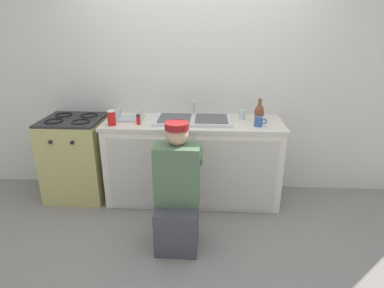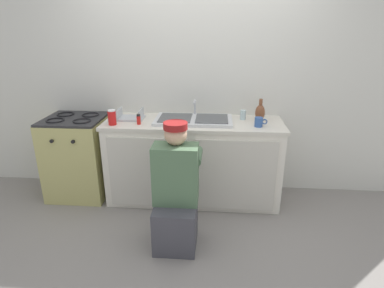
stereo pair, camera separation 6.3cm
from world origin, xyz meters
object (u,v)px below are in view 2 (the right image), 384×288
object	(u,v)px
sink_double_basin	(194,119)
plumber_person	(176,196)
coffee_mug	(259,122)
dish_rack_tray	(130,117)
soda_cup_red	(112,117)
spice_bottle_red	(139,119)
vase_decorative	(260,112)
water_glass	(243,115)
stove_range	(79,156)

from	to	relation	value
sink_double_basin	plumber_person	size ratio (longest dim) A/B	0.72
sink_double_basin	coffee_mug	world-z (taller)	sink_double_basin
plumber_person	dish_rack_tray	bearing A→B (deg)	125.00
plumber_person	dish_rack_tray	distance (m)	1.12
soda_cup_red	spice_bottle_red	xyz separation A→B (m)	(0.26, 0.04, -0.02)
sink_double_basin	vase_decorative	distance (m)	0.70
sink_double_basin	soda_cup_red	bearing A→B (deg)	-167.07
sink_double_basin	coffee_mug	distance (m)	0.67
vase_decorative	water_glass	size ratio (longest dim) A/B	2.30
water_glass	soda_cup_red	bearing A→B (deg)	-167.51
sink_double_basin	dish_rack_tray	world-z (taller)	sink_double_basin
plumber_person	spice_bottle_red	size ratio (longest dim) A/B	10.52
plumber_person	coffee_mug	distance (m)	1.12
dish_rack_tray	soda_cup_red	world-z (taller)	soda_cup_red
water_glass	soda_cup_red	distance (m)	1.36
dish_rack_tray	coffee_mug	size ratio (longest dim) A/B	2.22
plumber_person	water_glass	bearing A→B (deg)	56.47
plumber_person	coffee_mug	xyz separation A→B (m)	(0.75, 0.67, 0.48)
vase_decorative	soda_cup_red	xyz separation A→B (m)	(-1.50, -0.26, -0.01)
stove_range	vase_decorative	distance (m)	2.06
stove_range	dish_rack_tray	distance (m)	0.77
sink_double_basin	dish_rack_tray	xyz separation A→B (m)	(-0.68, 0.03, 0.01)
vase_decorative	dish_rack_tray	xyz separation A→B (m)	(-1.37, -0.05, -0.07)
soda_cup_red	dish_rack_tray	bearing A→B (deg)	59.08
water_glass	spice_bottle_red	distance (m)	1.09
plumber_person	water_glass	distance (m)	1.21
vase_decorative	plumber_person	bearing A→B (deg)	-131.25
dish_rack_tray	soda_cup_red	bearing A→B (deg)	-120.92
coffee_mug	spice_bottle_red	world-z (taller)	spice_bottle_red
stove_range	coffee_mug	size ratio (longest dim) A/B	7.27
vase_decorative	water_glass	bearing A→B (deg)	170.32
soda_cup_red	coffee_mug	size ratio (longest dim) A/B	1.21
stove_range	coffee_mug	distance (m)	2.02
vase_decorative	soda_cup_red	distance (m)	1.52
vase_decorative	water_glass	world-z (taller)	vase_decorative
dish_rack_tray	stove_range	bearing A→B (deg)	-177.23
sink_double_basin	water_glass	world-z (taller)	sink_double_basin
stove_range	water_glass	bearing A→B (deg)	3.49
vase_decorative	spice_bottle_red	size ratio (longest dim) A/B	2.19
dish_rack_tray	spice_bottle_red	distance (m)	0.22
dish_rack_tray	soda_cup_red	size ratio (longest dim) A/B	1.84
stove_range	soda_cup_red	world-z (taller)	soda_cup_red
dish_rack_tray	coffee_mug	world-z (taller)	dish_rack_tray
plumber_person	spice_bottle_red	world-z (taller)	plumber_person
soda_cup_red	stove_range	bearing A→B (deg)	159.47
water_glass	dish_rack_tray	world-z (taller)	dish_rack_tray
spice_bottle_red	dish_rack_tray	bearing A→B (deg)	127.08
water_glass	soda_cup_red	xyz separation A→B (m)	(-1.32, -0.29, 0.03)
sink_double_basin	dish_rack_tray	bearing A→B (deg)	177.67
sink_double_basin	vase_decorative	size ratio (longest dim) A/B	3.48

